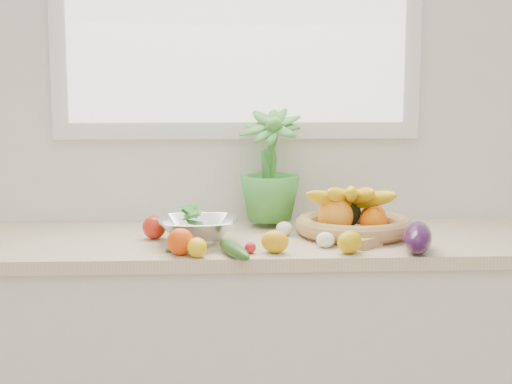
{
  "coord_description": "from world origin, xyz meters",
  "views": [
    {
      "loc": [
        -0.06,
        -0.31,
        1.37
      ],
      "look_at": [
        0.05,
        1.93,
        1.05
      ],
      "focal_mm": 50.0,
      "sensor_mm": 36.0,
      "label": 1
    }
  ],
  "objects": [
    {
      "name": "back_wall",
      "position": [
        0.0,
        2.25,
        1.35
      ],
      "size": [
        4.5,
        0.02,
        2.7
      ],
      "primitive_type": "cube",
      "color": "white",
      "rests_on": "ground"
    },
    {
      "name": "counter_cabinet",
      "position": [
        0.0,
        1.95,
        0.43
      ],
      "size": [
        2.2,
        0.58,
        0.86
      ],
      "primitive_type": "cube",
      "color": "silver",
      "rests_on": "ground"
    },
    {
      "name": "countertop",
      "position": [
        0.0,
        1.95,
        0.88
      ],
      "size": [
        2.24,
        0.62,
        0.04
      ],
      "primitive_type": "cube",
      "color": "beige",
      "rests_on": "counter_cabinet"
    },
    {
      "name": "orange_loose",
      "position": [
        -0.18,
        1.7,
        0.94
      ],
      "size": [
        0.09,
        0.09,
        0.08
      ],
      "primitive_type": "sphere",
      "rotation": [
        0.0,
        0.0,
        0.17
      ],
      "color": "#E64607",
      "rests_on": "countertop"
    },
    {
      "name": "lemon_a",
      "position": [
        -0.13,
        1.67,
        0.93
      ],
      "size": [
        0.07,
        0.08,
        0.06
      ],
      "primitive_type": "ellipsoid",
      "rotation": [
        0.0,
        0.0,
        0.16
      ],
      "color": "yellow",
      "rests_on": "countertop"
    },
    {
      "name": "lemon_b",
      "position": [
        0.31,
        1.7,
        0.93
      ],
      "size": [
        0.11,
        0.11,
        0.07
      ],
      "primitive_type": "ellipsoid",
      "rotation": [
        0.0,
        0.0,
        -0.73
      ],
      "color": "gold",
      "rests_on": "countertop"
    },
    {
      "name": "lemon_c",
      "position": [
        0.09,
        1.72,
        0.93
      ],
      "size": [
        0.11,
        0.1,
        0.07
      ],
      "primitive_type": "ellipsoid",
      "rotation": [
        0.0,
        0.0,
        1.01
      ],
      "color": "#E1A20C",
      "rests_on": "countertop"
    },
    {
      "name": "apple",
      "position": [
        -0.28,
        1.94,
        0.94
      ],
      "size": [
        0.08,
        0.08,
        0.08
      ],
      "primitive_type": "sphere",
      "rotation": [
        0.0,
        0.0,
        0.06
      ],
      "color": "red",
      "rests_on": "countertop"
    },
    {
      "name": "ginger",
      "position": [
        0.38,
        1.77,
        0.92
      ],
      "size": [
        0.1,
        0.09,
        0.03
      ],
      "primitive_type": "cube",
      "rotation": [
        0.0,
        0.0,
        0.7
      ],
      "color": "tan",
      "rests_on": "countertop"
    },
    {
      "name": "garlic_a",
      "position": [
        0.4,
        1.92,
        0.92
      ],
      "size": [
        0.06,
        0.06,
        0.04
      ],
      "primitive_type": "ellipsoid",
      "rotation": [
        0.0,
        0.0,
        0.27
      ],
      "color": "white",
      "rests_on": "countertop"
    },
    {
      "name": "garlic_b",
      "position": [
        0.14,
        1.96,
        0.92
      ],
      "size": [
        0.06,
        0.06,
        0.05
      ],
      "primitive_type": "ellipsoid",
      "rotation": [
        0.0,
        0.0,
        0.2
      ],
      "color": "beige",
      "rests_on": "countertop"
    },
    {
      "name": "garlic_c",
      "position": [
        0.25,
        1.78,
        0.92
      ],
      "size": [
        0.07,
        0.07,
        0.05
      ],
      "primitive_type": "ellipsoid",
      "rotation": [
        0.0,
        0.0,
        -0.33
      ],
      "color": "white",
      "rests_on": "countertop"
    },
    {
      "name": "eggplant",
      "position": [
        0.51,
        1.7,
        0.94
      ],
      "size": [
        0.14,
        0.24,
        0.09
      ],
      "primitive_type": "ellipsoid",
      "rotation": [
        0.0,
        0.0,
        -0.26
      ],
      "color": "#300F38",
      "rests_on": "countertop"
    },
    {
      "name": "cucumber",
      "position": [
        -0.03,
        1.67,
        0.92
      ],
      "size": [
        0.11,
        0.23,
        0.04
      ],
      "primitive_type": "ellipsoid",
      "rotation": [
        0.0,
        0.0,
        0.33
      ],
      "color": "#285218",
      "rests_on": "countertop"
    },
    {
      "name": "radish",
      "position": [
        0.02,
        1.71,
        0.92
      ],
      "size": [
        0.03,
        0.03,
        0.03
      ],
      "primitive_type": "sphere",
      "rotation": [
        0.0,
        0.0,
        -0.03
      ],
      "color": "red",
      "rests_on": "countertop"
    },
    {
      "name": "potted_herb",
      "position": [
        0.11,
        2.14,
        1.12
      ],
      "size": [
        0.27,
        0.27,
        0.39
      ],
      "primitive_type": "imported",
      "rotation": [
        0.0,
        0.0,
        -0.26
      ],
      "color": "green",
      "rests_on": "countertop"
    },
    {
      "name": "fruit_basket",
      "position": [
        0.37,
        1.96,
        0.95
      ],
      "size": [
        0.45,
        0.45,
        0.19
      ],
      "color": "tan",
      "rests_on": "countertop"
    },
    {
      "name": "colander_with_spinach",
      "position": [
        -0.13,
        1.86,
        0.96
      ],
      "size": [
        0.25,
        0.25,
        0.13
      ],
      "color": "white",
      "rests_on": "countertop"
    }
  ]
}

